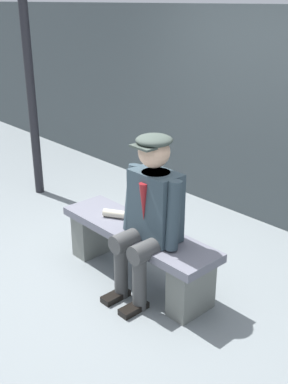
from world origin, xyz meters
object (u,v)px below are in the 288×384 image
(lamp_post, at_px, (28,58))
(bench, at_px, (137,246))
(seated_man, at_px, (150,210))
(rolled_magazine, at_px, (116,214))

(lamp_post, bearing_deg, bench, 169.88)
(seated_man, relative_size, lamp_post, 0.49)
(bench, relative_size, lamp_post, 0.56)
(rolled_magazine, distance_m, lamp_post, 2.32)
(rolled_magazine, height_order, lamp_post, lamp_post)
(bench, height_order, seated_man, seated_man)
(rolled_magazine, bearing_deg, seated_man, 172.11)
(bench, xyz_separation_m, lamp_post, (2.28, -0.41, 1.30))
(bench, distance_m, lamp_post, 2.65)
(bench, xyz_separation_m, rolled_magazine, (0.27, -0.01, 0.20))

